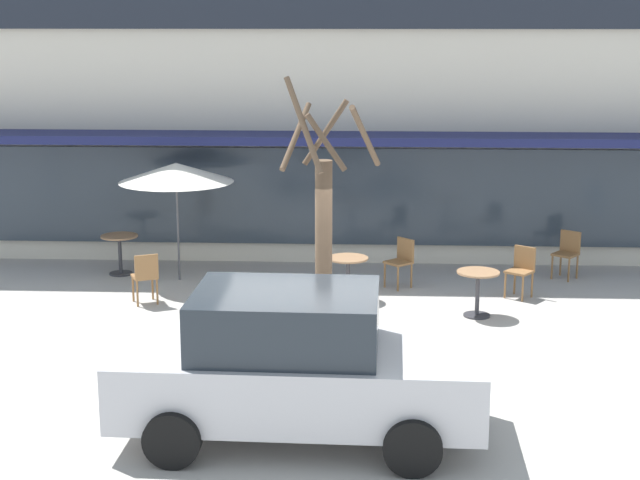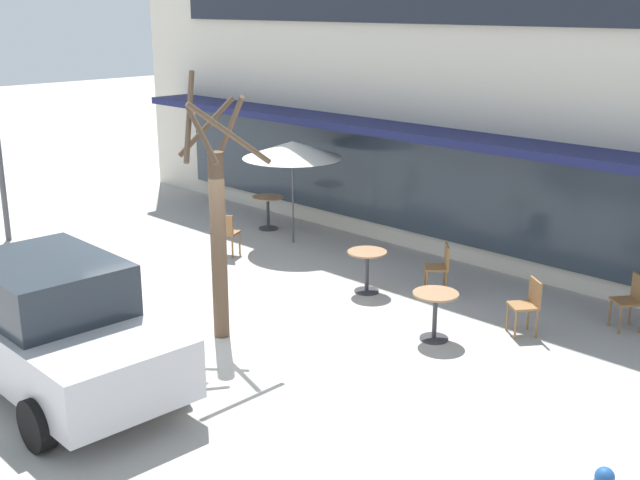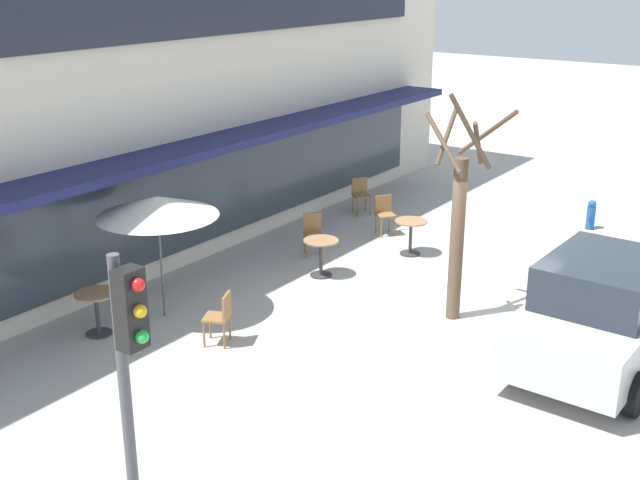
{
  "view_description": "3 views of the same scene",
  "coord_description": "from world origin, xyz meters",
  "px_view_note": "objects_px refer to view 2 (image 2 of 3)",
  "views": [
    {
      "loc": [
        0.71,
        -12.95,
        4.82
      ],
      "look_at": [
        -0.03,
        2.44,
        1.27
      ],
      "focal_mm": 55.0,
      "sensor_mm": 36.0,
      "label": 1
    },
    {
      "loc": [
        9.31,
        -6.75,
        4.96
      ],
      "look_at": [
        0.28,
        2.32,
        1.16
      ],
      "focal_mm": 45.0,
      "sensor_mm": 36.0,
      "label": 2
    },
    {
      "loc": [
        -11.83,
        -5.24,
        5.93
      ],
      "look_at": [
        -0.51,
        2.75,
        1.14
      ],
      "focal_mm": 45.0,
      "sensor_mm": 36.0,
      "label": 3
    }
  ],
  "objects_px": {
    "cafe_chair_1": "(441,265)",
    "cafe_chair_2": "(528,302)",
    "street_tree": "(217,225)",
    "cafe_chair_3": "(632,298)",
    "cafe_table_by_tree": "(435,308)",
    "cafe_table_streetside": "(268,207)",
    "cafe_chair_0": "(226,231)",
    "patio_umbrella_green_folded": "(292,150)",
    "parked_sedan": "(53,325)",
    "cafe_table_near_wall": "(367,264)"
  },
  "relations": [
    {
      "from": "cafe_table_near_wall",
      "to": "cafe_table_streetside",
      "type": "distance_m",
      "value": 4.62
    },
    {
      "from": "cafe_chair_1",
      "to": "parked_sedan",
      "type": "bearing_deg",
      "value": -102.38
    },
    {
      "from": "cafe_table_streetside",
      "to": "cafe_chair_3",
      "type": "height_order",
      "value": "cafe_chair_3"
    },
    {
      "from": "patio_umbrella_green_folded",
      "to": "cafe_chair_1",
      "type": "xyz_separation_m",
      "value": [
        4.11,
        -0.3,
        -1.5
      ]
    },
    {
      "from": "cafe_chair_0",
      "to": "cafe_chair_2",
      "type": "bearing_deg",
      "value": 6.72
    },
    {
      "from": "cafe_chair_0",
      "to": "cafe_chair_2",
      "type": "xyz_separation_m",
      "value": [
        6.45,
        0.76,
        0.0
      ]
    },
    {
      "from": "cafe_table_streetside",
      "to": "cafe_chair_2",
      "type": "height_order",
      "value": "cafe_chair_2"
    },
    {
      "from": "cafe_chair_1",
      "to": "street_tree",
      "type": "relative_size",
      "value": 0.22
    },
    {
      "from": "street_tree",
      "to": "cafe_chair_3",
      "type": "bearing_deg",
      "value": 47.3
    },
    {
      "from": "street_tree",
      "to": "cafe_table_by_tree",
      "type": "bearing_deg",
      "value": 42.55
    },
    {
      "from": "cafe_chair_2",
      "to": "cafe_chair_3",
      "type": "relative_size",
      "value": 1.0
    },
    {
      "from": "patio_umbrella_green_folded",
      "to": "cafe_chair_1",
      "type": "distance_m",
      "value": 4.39
    },
    {
      "from": "cafe_chair_0",
      "to": "cafe_chair_3",
      "type": "relative_size",
      "value": 1.0
    },
    {
      "from": "cafe_table_near_wall",
      "to": "cafe_chair_1",
      "type": "bearing_deg",
      "value": 42.99
    },
    {
      "from": "street_tree",
      "to": "cafe_chair_1",
      "type": "bearing_deg",
      "value": 72.69
    },
    {
      "from": "patio_umbrella_green_folded",
      "to": "cafe_chair_3",
      "type": "height_order",
      "value": "patio_umbrella_green_folded"
    },
    {
      "from": "cafe_table_near_wall",
      "to": "street_tree",
      "type": "bearing_deg",
      "value": -95.26
    },
    {
      "from": "cafe_chair_2",
      "to": "cafe_chair_0",
      "type": "bearing_deg",
      "value": -173.28
    },
    {
      "from": "cafe_chair_2",
      "to": "street_tree",
      "type": "bearing_deg",
      "value": -134.17
    },
    {
      "from": "parked_sedan",
      "to": "street_tree",
      "type": "distance_m",
      "value": 2.76
    },
    {
      "from": "cafe_chair_1",
      "to": "parked_sedan",
      "type": "xyz_separation_m",
      "value": [
        -1.44,
        -6.55,
        0.35
      ]
    },
    {
      "from": "cafe_chair_0",
      "to": "cafe_chair_2",
      "type": "height_order",
      "value": "same"
    },
    {
      "from": "cafe_chair_0",
      "to": "cafe_chair_2",
      "type": "relative_size",
      "value": 1.0
    },
    {
      "from": "patio_umbrella_green_folded",
      "to": "street_tree",
      "type": "distance_m",
      "value": 5.13
    },
    {
      "from": "cafe_table_streetside",
      "to": "cafe_table_by_tree",
      "type": "relative_size",
      "value": 1.0
    },
    {
      "from": "cafe_table_streetside",
      "to": "street_tree",
      "type": "xyz_separation_m",
      "value": [
        4.08,
        -4.58,
        1.27
      ]
    },
    {
      "from": "patio_umbrella_green_folded",
      "to": "cafe_table_near_wall",
      "type": "bearing_deg",
      "value": -20.46
    },
    {
      "from": "parked_sedan",
      "to": "patio_umbrella_green_folded",
      "type": "bearing_deg",
      "value": 111.36
    },
    {
      "from": "cafe_table_streetside",
      "to": "cafe_chair_1",
      "type": "height_order",
      "value": "cafe_chair_1"
    },
    {
      "from": "cafe_chair_1",
      "to": "cafe_chair_2",
      "type": "distance_m",
      "value": 2.14
    },
    {
      "from": "cafe_chair_3",
      "to": "street_tree",
      "type": "bearing_deg",
      "value": -132.7
    },
    {
      "from": "cafe_table_near_wall",
      "to": "cafe_table_streetside",
      "type": "relative_size",
      "value": 1.0
    },
    {
      "from": "cafe_chair_1",
      "to": "cafe_chair_3",
      "type": "xyz_separation_m",
      "value": [
        3.12,
        0.77,
        0.0
      ]
    },
    {
      "from": "cafe_table_streetside",
      "to": "cafe_chair_2",
      "type": "bearing_deg",
      "value": -9.1
    },
    {
      "from": "cafe_table_by_tree",
      "to": "patio_umbrella_green_folded",
      "type": "xyz_separation_m",
      "value": [
        -5.3,
        2.02,
        1.51
      ]
    },
    {
      "from": "cafe_chair_3",
      "to": "parked_sedan",
      "type": "relative_size",
      "value": 0.21
    },
    {
      "from": "patio_umbrella_green_folded",
      "to": "cafe_chair_0",
      "type": "height_order",
      "value": "patio_umbrella_green_folded"
    },
    {
      "from": "cafe_table_near_wall",
      "to": "patio_umbrella_green_folded",
      "type": "relative_size",
      "value": 0.35
    },
    {
      "from": "cafe_table_by_tree",
      "to": "cafe_chair_3",
      "type": "distance_m",
      "value": 3.16
    },
    {
      "from": "cafe_table_by_tree",
      "to": "parked_sedan",
      "type": "height_order",
      "value": "parked_sedan"
    },
    {
      "from": "parked_sedan",
      "to": "street_tree",
      "type": "xyz_separation_m",
      "value": [
        0.21,
        2.6,
        0.9
      ]
    },
    {
      "from": "cafe_chair_0",
      "to": "cafe_chair_1",
      "type": "height_order",
      "value": "same"
    },
    {
      "from": "cafe_table_near_wall",
      "to": "cafe_chair_0",
      "type": "distance_m",
      "value": 3.46
    },
    {
      "from": "cafe_table_near_wall",
      "to": "parked_sedan",
      "type": "bearing_deg",
      "value": -94.93
    },
    {
      "from": "cafe_chair_2",
      "to": "parked_sedan",
      "type": "xyz_separation_m",
      "value": [
        -3.51,
        -6.0,
        0.35
      ]
    },
    {
      "from": "patio_umbrella_green_folded",
      "to": "cafe_chair_2",
      "type": "height_order",
      "value": "patio_umbrella_green_folded"
    },
    {
      "from": "cafe_chair_0",
      "to": "street_tree",
      "type": "relative_size",
      "value": 0.22
    },
    {
      "from": "cafe_table_streetside",
      "to": "cafe_table_by_tree",
      "type": "distance_m",
      "value": 6.91
    },
    {
      "from": "patio_umbrella_green_folded",
      "to": "cafe_chair_0",
      "type": "xyz_separation_m",
      "value": [
        -0.27,
        -1.6,
        -1.5
      ]
    },
    {
      "from": "cafe_chair_2",
      "to": "cafe_chair_1",
      "type": "bearing_deg",
      "value": 165.25
    }
  ]
}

